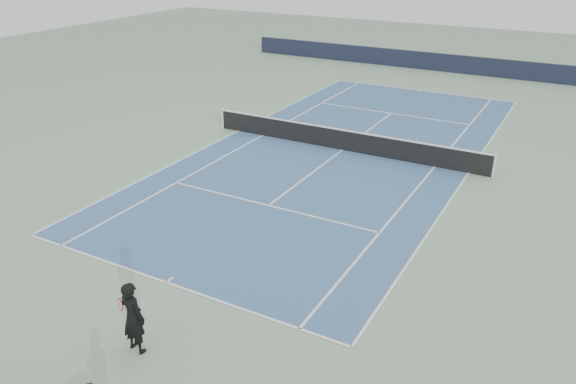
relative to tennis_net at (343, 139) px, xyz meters
The scene contains 6 objects.
ground 0.50m from the tennis_net, ahead, with size 80.00×80.00×0.00m, color gray.
court_surface 0.50m from the tennis_net, ahead, with size 10.97×23.77×0.01m, color #3B608B.
tennis_net is the anchor object (origin of this frame).
windscreen_far 17.89m from the tennis_net, 90.00° to the left, with size 30.00×0.25×1.20m, color black.
tennis_player 14.37m from the tennis_net, 85.23° to the right, with size 0.82×0.56×1.80m.
tennis_ball 14.66m from the tennis_net, 87.12° to the right, with size 0.07×0.07×0.07m, color yellow.
Camera 1 is at (9.15, -21.56, 8.65)m, focal length 35.00 mm.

